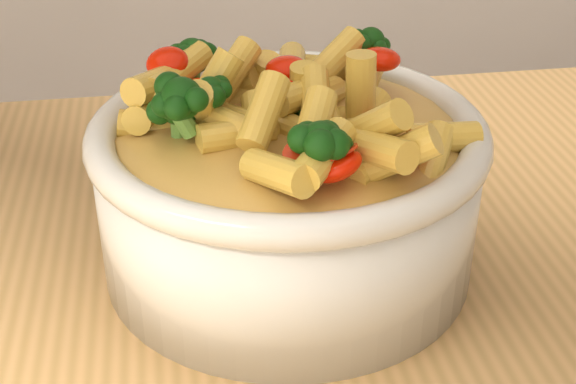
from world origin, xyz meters
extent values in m
cube|color=#B1814C|center=(0.00, 0.00, 0.88)|extent=(1.20, 0.80, 0.04)
cylinder|color=silver|center=(0.11, 0.07, 0.95)|extent=(0.26, 0.26, 0.10)
ellipsoid|color=silver|center=(0.11, 0.07, 0.92)|extent=(0.24, 0.24, 0.04)
torus|color=silver|center=(0.11, 0.07, 1.00)|extent=(0.27, 0.27, 0.02)
ellipsoid|color=#EAB74F|center=(0.11, 0.07, 1.00)|extent=(0.23, 0.23, 0.03)
camera|label=1|loc=(0.04, -0.40, 1.24)|focal=50.00mm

